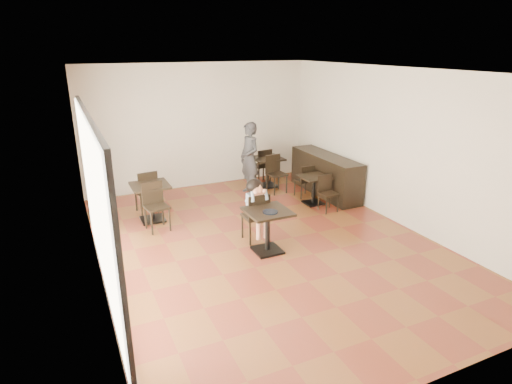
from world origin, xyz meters
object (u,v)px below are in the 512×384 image
child_table (268,231)px  cafe_table_back (267,172)px  adult_patron (249,158)px  cafe_table_mid (314,190)px  chair_mid_b (329,194)px  chair_back_b (277,174)px  chair_mid_a (304,181)px  chair_left_b (157,207)px  child_chair (255,216)px  cafe_table_left (151,203)px  chair_back_a (261,166)px  chair_left_a (146,191)px  child (255,210)px

child_table → cafe_table_back: size_ratio=1.02×
adult_patron → cafe_table_mid: (1.06, -1.36, -0.57)m
cafe_table_back → chair_mid_b: chair_mid_b is taller
chair_back_b → cafe_table_mid: bearing=-75.5°
chair_mid_a → chair_back_b: 0.73m
chair_left_b → child_chair: bearing=-46.2°
chair_left_b → chair_mid_b: bearing=-16.7°
child_table → adult_patron: (1.04, 3.14, 0.51)m
child_chair → cafe_table_mid: child_chair is taller
cafe_table_left → cafe_table_back: (3.30, 1.08, -0.01)m
chair_back_a → chair_back_b: size_ratio=1.00×
chair_left_a → chair_back_b: size_ratio=1.03×
chair_mid_a → chair_back_a: chair_back_a is taller
cafe_table_mid → cafe_table_back: bearing=104.0°
cafe_table_mid → child_table: bearing=-139.6°
chair_back_a → adult_patron: bearing=40.4°
chair_mid_a → chair_left_a: bearing=-10.2°
child_table → chair_left_b: chair_left_b is taller
chair_left_a → chair_back_a: size_ratio=1.03×
child → cafe_table_mid: bearing=30.5°
chair_mid_b → chair_left_a: size_ratio=0.84×
child → chair_left_a: (-1.61, 2.37, -0.12)m
child → child_chair: bearing=0.0°
adult_patron → chair_back_b: 0.82m
adult_patron → cafe_table_mid: bearing=32.1°
chair_mid_b → chair_back_a: chair_back_a is taller
adult_patron → chair_left_a: size_ratio=1.85×
cafe_table_back → child_chair: bearing=-120.3°
chair_mid_b → chair_back_a: (-0.46, 2.59, 0.07)m
child → child_table: bearing=-90.0°
child_table → chair_left_a: size_ratio=0.82×
child → chair_back_a: size_ratio=1.28×
chair_back_a → chair_back_b: bearing=84.0°
chair_mid_b → chair_back_a: bearing=98.7°
cafe_table_mid → child_chair: bearing=-149.5°
adult_patron → chair_left_b: bearing=-69.3°
chair_mid_a → chair_left_a: size_ratio=0.84×
child_table → adult_patron: bearing=71.7°
child_chair → chair_mid_b: 2.26m
chair_mid_a → chair_back_b: chair_back_b is taller
chair_left_b → cafe_table_left: bearing=82.0°
child → chair_mid_b: (2.15, 0.69, -0.20)m
chair_mid_b → chair_back_b: bearing=104.2°
cafe_table_mid → chair_back_b: size_ratio=0.72×
child_chair → chair_left_a: size_ratio=0.99×
child → cafe_table_back: bearing=59.7°
chair_mid_b → adult_patron: bearing=118.9°
cafe_table_left → chair_mid_a: size_ratio=0.99×
child_chair → chair_left_b: chair_left_b is taller
child_table → chair_mid_a: (2.15, 2.34, 0.01)m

